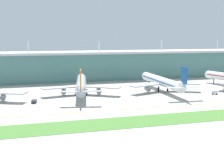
{
  "coord_description": "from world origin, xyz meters",
  "views": [
    {
      "loc": [
        -63.49,
        -148.15,
        35.71
      ],
      "look_at": [
        -9.41,
        35.33,
        7.0
      ],
      "focal_mm": 50.86,
      "sensor_mm": 36.0,
      "label": 1
    }
  ],
  "objects_px": {
    "airliner_near_middle": "(81,84)",
    "pushback_tug": "(34,101)",
    "baggage_cart": "(215,92)",
    "airliner_far_middle": "(162,82)"
  },
  "relations": [
    {
      "from": "pushback_tug",
      "to": "baggage_cart",
      "type": "relative_size",
      "value": 1.2
    },
    {
      "from": "airliner_far_middle",
      "to": "pushback_tug",
      "type": "bearing_deg",
      "value": -170.2
    },
    {
      "from": "airliner_far_middle",
      "to": "pushback_tug",
      "type": "relative_size",
      "value": 14.6
    },
    {
      "from": "baggage_cart",
      "to": "airliner_near_middle",
      "type": "bearing_deg",
      "value": 164.3
    },
    {
      "from": "airliner_near_middle",
      "to": "airliner_far_middle",
      "type": "height_order",
      "value": "same"
    },
    {
      "from": "airliner_near_middle",
      "to": "pushback_tug",
      "type": "bearing_deg",
      "value": -149.1
    },
    {
      "from": "airliner_near_middle",
      "to": "baggage_cart",
      "type": "height_order",
      "value": "airliner_near_middle"
    },
    {
      "from": "airliner_far_middle",
      "to": "baggage_cart",
      "type": "xyz_separation_m",
      "value": [
        26.79,
        -19.17,
        -5.19
      ]
    },
    {
      "from": "pushback_tug",
      "to": "baggage_cart",
      "type": "bearing_deg",
      "value": -2.55
    },
    {
      "from": "airliner_near_middle",
      "to": "pushback_tug",
      "type": "xyz_separation_m",
      "value": [
        -29.42,
        -17.61,
        -5.36
      ]
    }
  ]
}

